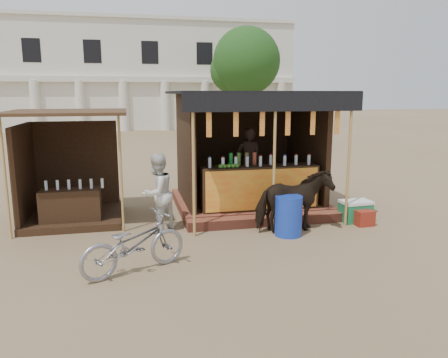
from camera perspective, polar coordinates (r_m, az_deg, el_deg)
name	(u,v)px	position (r m, az deg, el deg)	size (l,w,h in m)	color
ground	(245,263)	(7.28, 2.76, -10.95)	(120.00, 120.00, 0.00)	#846B4C
main_stall	(249,166)	(10.39, 3.32, 1.67)	(3.60, 3.61, 2.78)	brown
secondary_stall	(64,182)	(10.02, -20.12, -0.38)	(2.40, 2.40, 2.38)	#352013
cow	(293,202)	(8.74, 9.05, -2.93)	(0.68, 1.49, 1.26)	black
motorbike	(134,244)	(6.93, -11.69, -8.32)	(0.61, 1.74, 0.91)	gray
bystander	(157,193)	(8.74, -8.71, -1.85)	(0.77, 0.60, 1.58)	silver
blue_barrel	(288,216)	(8.60, 8.42, -4.78)	(0.53, 0.53, 0.79)	#1736AC
red_crate	(362,217)	(9.71, 17.59, -4.75)	(0.37, 0.43, 0.32)	maroon
cooler	(356,211)	(9.88, 16.81, -4.02)	(0.66, 0.48, 0.46)	#1A7645
background_building	(123,77)	(36.47, -13.07, 12.86)	(26.00, 7.45, 8.18)	silver
tree	(243,64)	(29.69, 2.52, 14.83)	(4.50, 4.40, 7.00)	#382314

